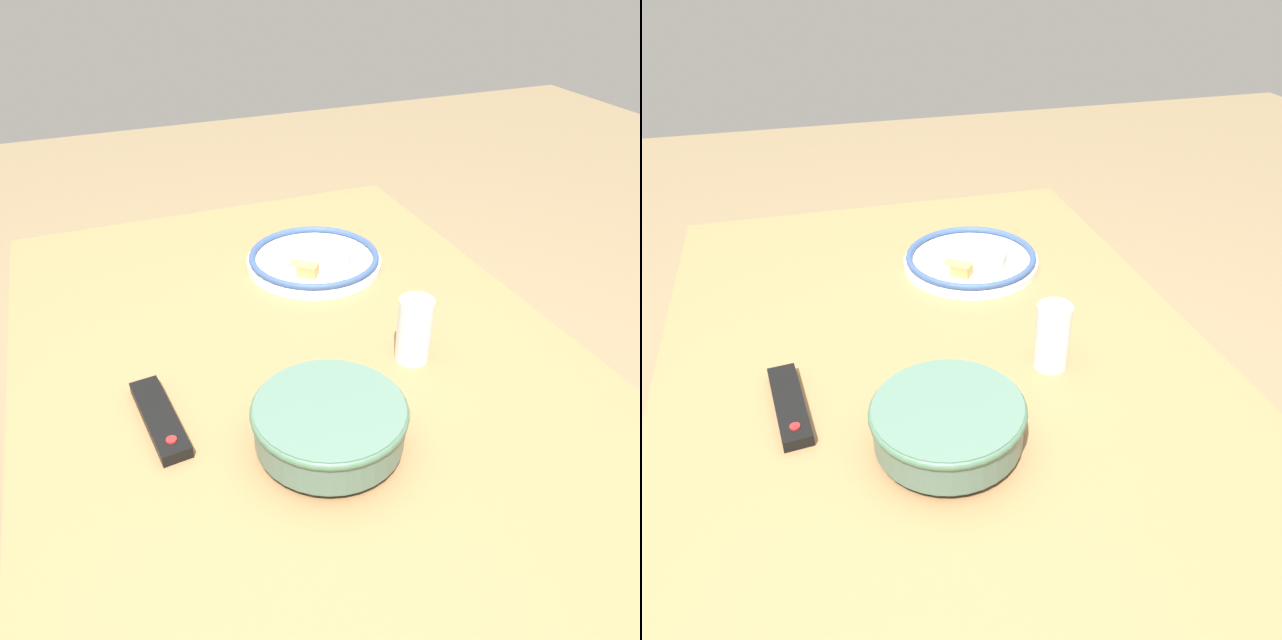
% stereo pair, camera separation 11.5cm
% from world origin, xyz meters
% --- Properties ---
extents(ground_plane, '(8.00, 8.00, 0.00)m').
position_xyz_m(ground_plane, '(0.00, 0.00, 0.00)').
color(ground_plane, '#7F6B4C').
extents(dining_table, '(1.35, 0.98, 0.71)m').
position_xyz_m(dining_table, '(0.00, 0.00, 0.63)').
color(dining_table, olive).
rests_on(dining_table, ground_plane).
extents(noodle_bowl, '(0.23, 0.23, 0.08)m').
position_xyz_m(noodle_bowl, '(-0.25, 0.04, 0.75)').
color(noodle_bowl, '#4C6B5B').
rests_on(noodle_bowl, dining_table).
extents(food_plate, '(0.30, 0.30, 0.05)m').
position_xyz_m(food_plate, '(0.28, -0.14, 0.72)').
color(food_plate, white).
rests_on(food_plate, dining_table).
extents(tv_remote, '(0.20, 0.07, 0.02)m').
position_xyz_m(tv_remote, '(-0.11, 0.27, 0.72)').
color(tv_remote, black).
rests_on(tv_remote, dining_table).
extents(drinking_glass, '(0.06, 0.06, 0.12)m').
position_xyz_m(drinking_glass, '(-0.10, -0.18, 0.77)').
color(drinking_glass, silver).
rests_on(drinking_glass, dining_table).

